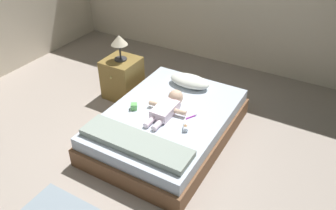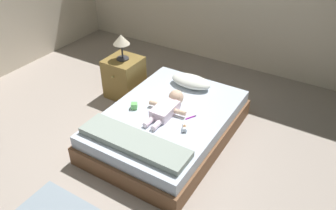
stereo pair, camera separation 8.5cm
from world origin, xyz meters
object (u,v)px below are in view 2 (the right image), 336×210
object	(u,v)px
toothbrush	(192,117)
nightstand	(124,77)
baby_bottle	(185,128)
lamp	(121,41)
pillow	(191,81)
bed	(168,125)
baby	(168,106)
toy_block	(134,106)

from	to	relation	value
toothbrush	nightstand	size ratio (longest dim) A/B	0.23
baby_bottle	lamp	bearing A→B (deg)	153.07
pillow	bed	bearing A→B (deg)	-85.64
baby	toy_block	world-z (taller)	baby
baby	baby_bottle	distance (m)	0.40
bed	lamp	size ratio (longest dim) A/B	5.39
lamp	nightstand	bearing A→B (deg)	-90.00
toothbrush	lamp	world-z (taller)	lamp
nightstand	lamp	world-z (taller)	lamp
bed	nightstand	distance (m)	1.15
toy_block	nightstand	bearing A→B (deg)	135.37
pillow	lamp	world-z (taller)	lamp
baby	toothbrush	bearing A→B (deg)	5.07
nightstand	lamp	distance (m)	0.55
bed	baby_bottle	bearing A→B (deg)	-30.34
toy_block	pillow	bearing A→B (deg)	67.57
bed	toy_block	bearing A→B (deg)	-159.12
toy_block	baby_bottle	bearing A→B (deg)	-3.76
bed	lamp	distance (m)	1.32
nightstand	baby_bottle	world-z (taller)	nightstand
bed	baby_bottle	world-z (taller)	baby_bottle
nightstand	toy_block	world-z (taller)	nightstand
bed	pillow	xyz separation A→B (m)	(-0.05, 0.65, 0.26)
baby	lamp	bearing A→B (deg)	154.97
bed	baby	size ratio (longest dim) A/B	2.84
toothbrush	baby_bottle	size ratio (longest dim) A/B	1.17
bed	baby_bottle	size ratio (longest dim) A/B	17.10
baby	toy_block	size ratio (longest dim) A/B	6.86
lamp	toy_block	size ratio (longest dim) A/B	3.62
baby	toothbrush	size ratio (longest dim) A/B	5.14
baby_bottle	nightstand	bearing A→B (deg)	153.07
baby	toothbrush	world-z (taller)	baby
bed	lamp	xyz separation A→B (m)	(-1.03, 0.50, 0.66)
toy_block	baby_bottle	size ratio (longest dim) A/B	0.88
toothbrush	nightstand	distance (m)	1.40
toothbrush	baby_bottle	xyz separation A→B (m)	(0.04, -0.24, 0.02)
baby	nightstand	bearing A→B (deg)	154.97
pillow	lamp	size ratio (longest dim) A/B	1.52
pillow	baby_bottle	xyz separation A→B (m)	(0.38, -0.85, -0.04)
toothbrush	toy_block	xyz separation A→B (m)	(-0.67, -0.19, 0.03)
baby	lamp	distance (m)	1.20
lamp	baby	bearing A→B (deg)	-25.03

